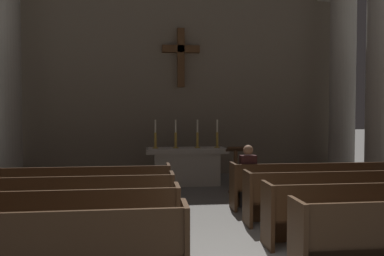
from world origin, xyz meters
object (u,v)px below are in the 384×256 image
altar (187,165)px  candlestick_outer_right (217,138)px  pew_left_row_3 (64,203)px  candlestick_inner_left (176,139)px  column_left_fourth (7,84)px  column_right_fourth (342,87)px  pew_right_row_2 (383,212)px  lone_worshipper (247,175)px  pew_left_row_2 (46,222)px  candlestick_inner_right (197,139)px  pew_right_row_4 (317,184)px  candlestick_outer_left (155,139)px  pew_right_row_3 (345,196)px  pew_left_row_1 (19,252)px  column_right_third (382,81)px  pew_left_row_4 (76,190)px  lectern (236,170)px

altar → candlestick_outer_right: bearing=0.0°
pew_left_row_3 → candlestick_inner_left: candlestick_inner_left is taller
column_left_fourth → column_right_fourth: same height
pew_right_row_2 → lone_worshipper: 2.72m
pew_left_row_2 → candlestick_inner_right: size_ratio=4.67×
pew_left_row_2 → pew_right_row_2: size_ratio=1.00×
pew_right_row_4 → altar: size_ratio=1.65×
pew_right_row_2 → pew_right_row_4: size_ratio=1.00×
pew_left_row_2 → column_left_fourth: (-2.56, 6.03, 2.31)m
candlestick_outer_left → candlestick_inner_left: bearing=0.0°
column_right_fourth → altar: column_right_fourth is taller
pew_left_row_2 → pew_right_row_3: same height
pew_left_row_2 → pew_right_row_4: same height
pew_left_row_1 → column_right_third: 9.32m
pew_left_row_3 → pew_left_row_4: size_ratio=1.00×
column_right_third → candlestick_inner_left: (-5.30, 1.06, -1.52)m
pew_left_row_4 → column_left_fourth: 5.14m
candlestick_inner_left → column_right_third: bearing=-11.3°
pew_right_row_2 → column_left_fourth: 9.86m
pew_right_row_2 → candlestick_outer_left: size_ratio=4.67×
pew_left_row_4 → candlestick_outer_left: candlestick_outer_left is taller
pew_left_row_4 → pew_right_row_2: (4.89, -2.22, 0.00)m
pew_left_row_3 → pew_right_row_3: 4.89m
pew_left_row_1 → lone_worshipper: size_ratio=2.75×
pew_left_row_4 → candlestick_outer_right: size_ratio=4.67×
pew_left_row_1 → pew_right_row_2: same height
column_left_fourth → candlestick_inner_left: bearing=-11.7°
pew_right_row_2 → pew_right_row_3: (0.00, 1.11, 0.00)m
pew_right_row_4 → candlestick_outer_right: (-1.59, 2.84, 0.79)m
pew_right_row_2 → altar: altar is taller
pew_left_row_3 → candlestick_inner_left: size_ratio=4.67×
pew_right_row_3 → altar: bearing=121.7°
pew_left_row_2 → pew_left_row_4: bearing=90.0°
pew_left_row_3 → lone_worshipper: 3.59m
column_right_fourth → pew_right_row_2: bearing=-113.0°
column_left_fourth → column_right_fourth: 10.01m
pew_right_row_4 → candlestick_outer_right: bearing=119.3°
lectern → pew_right_row_3: bearing=-63.8°
pew_left_row_1 → candlestick_inner_left: 6.58m
column_left_fourth → candlestick_inner_right: bearing=-10.4°
column_right_fourth → candlestick_inner_left: 5.60m
pew_right_row_3 → candlestick_outer_right: 4.33m
column_left_fourth → lectern: column_left_fourth is taller
pew_right_row_2 → column_right_third: column_right_third is taller
lone_worshipper → pew_right_row_3: bearing=-37.6°
pew_right_row_3 → column_right_third: column_right_third is taller
pew_left_row_1 → column_right_third: column_right_third is taller
pew_left_row_1 → lone_worshipper: lone_worshipper is taller
pew_left_row_4 → candlestick_inner_right: candlestick_inner_right is taller
pew_left_row_3 → column_right_third: (7.45, 2.89, 2.31)m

